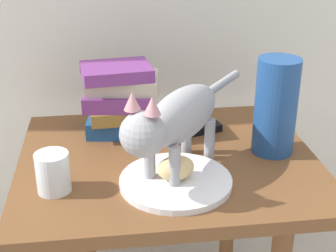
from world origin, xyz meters
TOP-DOWN VIEW (x-y plane):
  - side_table at (0.00, 0.00)m, footprint 0.69×0.57m
  - plate at (-0.00, -0.12)m, footprint 0.24×0.24m
  - bread_roll at (0.00, -0.12)m, footprint 0.09×0.08m
  - cat at (0.00, -0.08)m, footprint 0.32×0.39m
  - book_stack at (-0.10, 0.15)m, footprint 0.20×0.16m
  - green_vase at (0.25, 0.00)m, footprint 0.10×0.10m
  - candle_jar at (-0.25, -0.11)m, footprint 0.07×0.07m
  - tv_remote at (0.08, 0.12)m, footprint 0.16×0.08m

SIDE VIEW (x-z plane):
  - side_table at x=0.00m, z-range 0.19..0.72m
  - plate at x=0.00m, z-range 0.53..0.55m
  - tv_remote at x=0.08m, z-range 0.53..0.55m
  - candle_jar at x=-0.25m, z-range 0.53..0.61m
  - bread_roll at x=0.00m, z-range 0.55..0.60m
  - book_stack at x=-0.10m, z-range 0.53..0.71m
  - green_vase at x=0.25m, z-range 0.53..0.76m
  - cat at x=0.00m, z-range 0.55..0.78m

